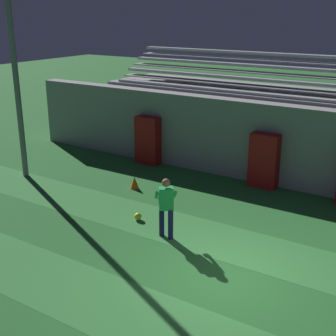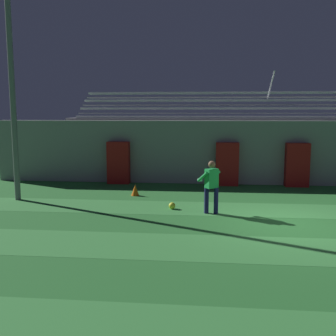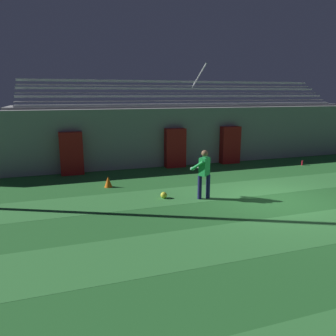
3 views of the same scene
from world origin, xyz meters
The scene contains 11 objects.
ground_plane centered at (0.00, 0.00, 0.00)m, with size 80.00×80.00×0.00m, color #286B2D.
turf_stripe_mid centered at (0.00, -2.20, 0.00)m, with size 28.00×1.90×0.01m, color #38843D.
turf_stripe_far centered at (0.00, 1.61, 0.00)m, with size 28.00×1.90×0.01m, color #38843D.
back_wall centered at (0.00, 6.50, 1.40)m, with size 24.00×0.60×2.80m, color gray.
padding_pillar_gate_left centered at (-1.48, 5.95, 0.93)m, with size 0.98×0.44×1.87m, color maroon.
padding_pillar_far_left centered at (-6.28, 5.95, 0.93)m, with size 0.98×0.44×1.87m, color maroon.
bleacher_stand centered at (0.00, 8.49, 1.50)m, with size 18.00×3.35×5.03m.
floodlight_pole centered at (-9.21, 2.31, 6.06)m, with size 0.90×0.36×9.85m.
goalkeeper centered at (-2.23, 1.00, 0.95)m, with size 0.74×0.73×1.67m.
soccer_ball centered at (-3.49, 1.45, 0.11)m, with size 0.22×0.22×0.22m, color yellow.
traffic_cone centered at (-5.08, 3.43, 0.21)m, with size 0.30×0.30×0.42m, color orange.
Camera 1 is at (3.92, -8.47, 5.81)m, focal length 50.00 mm.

